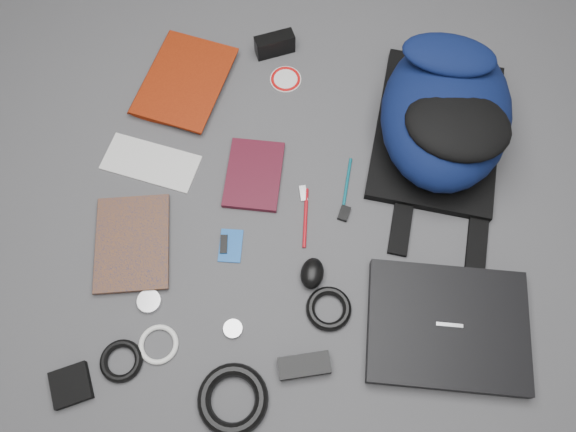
# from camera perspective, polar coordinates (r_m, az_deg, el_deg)

# --- Properties ---
(ground) EXTENTS (4.00, 4.00, 0.00)m
(ground) POSITION_cam_1_polar(r_m,az_deg,el_deg) (1.43, 0.00, -0.31)
(ground) COLOR #4F4F51
(ground) RESTS_ON ground
(backpack) EXTENTS (0.41, 0.55, 0.21)m
(backpack) POSITION_cam_1_polar(r_m,az_deg,el_deg) (1.50, 15.75, 10.18)
(backpack) COLOR black
(backpack) RESTS_ON ground
(laptop) EXTENTS (0.37, 0.29, 0.04)m
(laptop) POSITION_cam_1_polar(r_m,az_deg,el_deg) (1.38, 15.89, -10.75)
(laptop) COLOR black
(laptop) RESTS_ON ground
(textbook_red) EXTENTS (0.28, 0.34, 0.03)m
(textbook_red) POSITION_cam_1_polar(r_m,az_deg,el_deg) (1.68, -13.96, 14.06)
(textbook_red) COLOR maroon
(textbook_red) RESTS_ON ground
(comic_book) EXTENTS (0.22, 0.27, 0.02)m
(comic_book) POSITION_cam_1_polar(r_m,az_deg,el_deg) (1.47, -18.96, -2.88)
(comic_book) COLOR #A3540B
(comic_book) RESTS_ON ground
(envelope) EXTENTS (0.27, 0.16, 0.00)m
(envelope) POSITION_cam_1_polar(r_m,az_deg,el_deg) (1.54, -13.76, 5.30)
(envelope) COLOR silver
(envelope) RESTS_ON ground
(dvd_case) EXTENTS (0.15, 0.20, 0.02)m
(dvd_case) POSITION_cam_1_polar(r_m,az_deg,el_deg) (1.47, -3.48, 4.23)
(dvd_case) COLOR #390B15
(dvd_case) RESTS_ON ground
(compact_camera) EXTENTS (0.12, 0.08, 0.06)m
(compact_camera) POSITION_cam_1_polar(r_m,az_deg,el_deg) (1.67, -1.36, 17.03)
(compact_camera) COLOR black
(compact_camera) RESTS_ON ground
(sticker_disc) EXTENTS (0.11, 0.11, 0.00)m
(sticker_disc) POSITION_cam_1_polar(r_m,az_deg,el_deg) (1.63, -0.24, 13.72)
(sticker_disc) COLOR white
(sticker_disc) RESTS_ON ground
(pen_teal) EXTENTS (0.02, 0.14, 0.01)m
(pen_teal) POSITION_cam_1_polar(r_m,az_deg,el_deg) (1.47, 6.03, 3.48)
(pen_teal) COLOR #0B5563
(pen_teal) RESTS_ON ground
(pen_red) EXTENTS (0.01, 0.16, 0.01)m
(pen_red) POSITION_cam_1_polar(r_m,az_deg,el_deg) (1.42, 1.79, -0.17)
(pen_red) COLOR #AE0D17
(pen_red) RESTS_ON ground
(id_badge) EXTENTS (0.06, 0.09, 0.00)m
(id_badge) POSITION_cam_1_polar(r_m,az_deg,el_deg) (1.41, -5.84, -3.02)
(id_badge) COLOR #1653A7
(id_badge) RESTS_ON ground
(usb_black) EXTENTS (0.02, 0.05, 0.01)m
(usb_black) POSITION_cam_1_polar(r_m,az_deg,el_deg) (1.41, -6.53, -2.88)
(usb_black) COLOR black
(usb_black) RESTS_ON ground
(usb_silver) EXTENTS (0.03, 0.04, 0.01)m
(usb_silver) POSITION_cam_1_polar(r_m,az_deg,el_deg) (1.45, 1.57, 2.30)
(usb_silver) COLOR silver
(usb_silver) RESTS_ON ground
(key_fob) EXTENTS (0.03, 0.04, 0.01)m
(key_fob) POSITION_cam_1_polar(r_m,az_deg,el_deg) (1.43, 5.73, 0.26)
(key_fob) COLOR black
(key_fob) RESTS_ON ground
(mouse) EXTENTS (0.06, 0.08, 0.04)m
(mouse) POSITION_cam_1_polar(r_m,az_deg,el_deg) (1.36, 2.47, -5.84)
(mouse) COLOR black
(mouse) RESTS_ON ground
(headphone_left) EXTENTS (0.07, 0.07, 0.01)m
(headphone_left) POSITION_cam_1_polar(r_m,az_deg,el_deg) (1.39, -13.92, -8.41)
(headphone_left) COLOR silver
(headphone_left) RESTS_ON ground
(headphone_right) EXTENTS (0.06, 0.06, 0.01)m
(headphone_right) POSITION_cam_1_polar(r_m,az_deg,el_deg) (1.35, -5.61, -11.33)
(headphone_right) COLOR silver
(headphone_right) RESTS_ON ground
(cable_coil) EXTENTS (0.11, 0.11, 0.02)m
(cable_coil) POSITION_cam_1_polar(r_m,az_deg,el_deg) (1.35, 4.16, -9.36)
(cable_coil) COLOR black
(cable_coil) RESTS_ON ground
(power_brick) EXTENTS (0.13, 0.08, 0.03)m
(power_brick) POSITION_cam_1_polar(r_m,az_deg,el_deg) (1.32, 1.67, -14.95)
(power_brick) COLOR black
(power_brick) RESTS_ON ground
(power_cord_coil) EXTENTS (0.18, 0.18, 0.03)m
(power_cord_coil) POSITION_cam_1_polar(r_m,az_deg,el_deg) (1.31, -5.62, -18.04)
(power_cord_coil) COLOR black
(power_cord_coil) RESTS_ON ground
(pouch) EXTENTS (0.11, 0.11, 0.02)m
(pouch) POSITION_cam_1_polar(r_m,az_deg,el_deg) (1.40, -21.18, -15.75)
(pouch) COLOR black
(pouch) RESTS_ON ground
(earbud_coil) EXTENTS (0.12, 0.12, 0.02)m
(earbud_coil) POSITION_cam_1_polar(r_m,az_deg,el_deg) (1.38, -16.58, -13.92)
(earbud_coil) COLOR black
(earbud_coil) RESTS_ON ground
(white_cable_coil) EXTENTS (0.11, 0.11, 0.01)m
(white_cable_coil) POSITION_cam_1_polar(r_m,az_deg,el_deg) (1.37, -13.02, -12.59)
(white_cable_coil) COLOR white
(white_cable_coil) RESTS_ON ground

